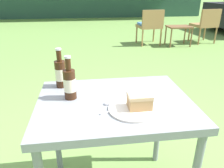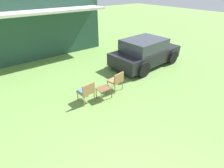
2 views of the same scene
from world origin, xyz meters
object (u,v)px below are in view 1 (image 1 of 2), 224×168
Objects in this scene: patio_table at (114,113)px; cake_on_plate at (136,105)px; wicker_chair_cushioned at (150,24)px; cola_bottle_near at (70,83)px; cola_bottle_far at (61,73)px; wicker_chair_plain at (206,23)px; garden_side_table at (179,29)px.

cake_on_plate is (0.09, -0.11, 0.11)m from patio_table.
wicker_chair_cushioned is 3.31× the size of cake_on_plate.
cola_bottle_near is 1.00× the size of cola_bottle_far.
wicker_chair_cushioned is 3.41× the size of cola_bottle_near.
patio_table is (-2.74, -3.92, 0.14)m from wicker_chair_plain.
wicker_chair_cushioned is at bearing 65.72° from cola_bottle_far.
wicker_chair_plain is (1.35, -0.02, 0.00)m from wicker_chair_cushioned.
patio_table is at bearing 64.77° from wicker_chair_cushioned.
cake_on_plate is at bearing -40.77° from cola_bottle_far.
cola_bottle_near reaches higher than wicker_chair_plain.
patio_table reaches higher than garden_side_table.
wicker_chair_cushioned reaches higher than cake_on_plate.
cake_on_plate is 0.50m from cola_bottle_far.
wicker_chair_cushioned is 1.35m from wicker_chair_plain.
wicker_chair_plain is 3.41× the size of cola_bottle_near.
cake_on_plate is at bearing -49.64° from patio_table.
wicker_chair_cushioned is 1.00× the size of wicker_chair_plain.
cola_bottle_near reaches higher than cake_on_plate.
cola_bottle_far reaches higher than wicker_chair_cushioned.
cola_bottle_far is at bearing -123.10° from garden_side_table.
wicker_chair_cushioned is at bearing 162.73° from garden_side_table.
wicker_chair_plain is at bearing 50.72° from cola_bottle_far.
wicker_chair_cushioned is 4.09m from cola_bottle_far.
cola_bottle_near is at bearing 152.51° from cake_on_plate.
cola_bottle_far is (-0.29, 0.22, 0.17)m from patio_table.
patio_table is at bearing -118.26° from garden_side_table.
cola_bottle_near is (-2.97, -3.86, 0.30)m from wicker_chair_plain.
cake_on_plate is at bearing 66.39° from wicker_chair_cushioned.
cola_bottle_far is (-0.38, 0.32, 0.06)m from cake_on_plate.
wicker_chair_plain is at bearing 55.03° from patio_table.
cola_bottle_far reaches higher than cake_on_plate.
wicker_chair_cushioned is 4.21m from cola_bottle_near.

